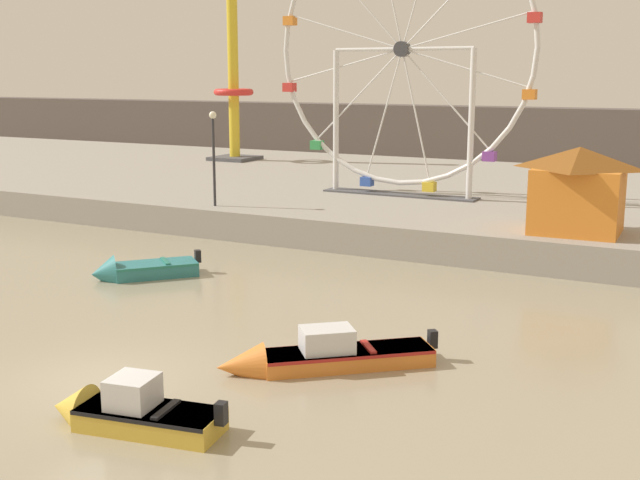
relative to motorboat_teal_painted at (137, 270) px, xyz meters
name	(u,v)px	position (x,y,z in m)	size (l,w,h in m)	color
ground_plane	(100,381)	(5.68, -8.00, -0.26)	(240.00, 240.00, 0.00)	gray
quay_promenade	(467,198)	(5.68, 19.27, 0.36)	(110.00, 25.17, 1.25)	gray
distant_town_skyline	(564,137)	(5.68, 43.03, 1.94)	(140.00, 3.00, 4.40)	#564C47
motorboat_teal_painted	(137,270)	(0.00, 0.00, 0.00)	(3.32, 3.54, 1.23)	teal
motorboat_mustard_yellow	(125,411)	(7.90, -9.69, 0.07)	(3.94, 1.74, 1.40)	gold
motorboat_orange_hull	(314,357)	(9.69, -5.01, 0.04)	(4.69, 4.23, 1.32)	orange
ferris_wheel_white_frame	(402,54)	(3.77, 14.64, 7.61)	(12.70, 1.20, 13.18)	silver
drop_tower_yellow_tower	(233,85)	(-12.30, 24.58, 5.95)	(2.80, 2.80, 12.51)	gold
carnival_booth_orange_canopy	(578,188)	(13.08, 8.93, 2.62)	(3.50, 3.13, 3.14)	orange
promenade_lamp_near	(213,145)	(-2.18, 7.84, 3.67)	(0.32, 0.32, 4.13)	#2D2D33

